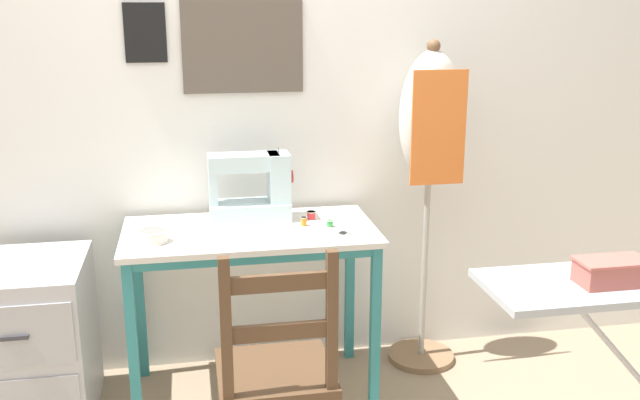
# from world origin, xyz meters

# --- Properties ---
(wall_back) EXTENTS (10.00, 0.07, 2.55)m
(wall_back) POSITION_xyz_m (-0.00, 0.62, 1.28)
(wall_back) COLOR silver
(wall_back) RESTS_ON ground_plane
(sewing_table) EXTENTS (1.06, 0.56, 0.77)m
(sewing_table) POSITION_xyz_m (0.00, 0.27, 0.66)
(sewing_table) COLOR silver
(sewing_table) RESTS_ON ground_plane
(sewing_machine) EXTENTS (0.37, 0.17, 0.32)m
(sewing_machine) POSITION_xyz_m (0.04, 0.42, 0.91)
(sewing_machine) COLOR silver
(sewing_machine) RESTS_ON sewing_table
(fabric_bowl) EXTENTS (0.12, 0.12, 0.05)m
(fabric_bowl) POSITION_xyz_m (-0.40, 0.18, 0.79)
(fabric_bowl) COLOR silver
(fabric_bowl) RESTS_ON sewing_table
(scissors) EXTENTS (0.11, 0.09, 0.01)m
(scissors) POSITION_xyz_m (0.40, 0.14, 0.77)
(scissors) COLOR silver
(scissors) RESTS_ON sewing_table
(thread_spool_near_machine) EXTENTS (0.03, 0.03, 0.04)m
(thread_spool_near_machine) POSITION_xyz_m (0.23, 0.28, 0.79)
(thread_spool_near_machine) COLOR orange
(thread_spool_near_machine) RESTS_ON sewing_table
(thread_spool_mid_table) EXTENTS (0.04, 0.04, 0.04)m
(thread_spool_mid_table) POSITION_xyz_m (0.28, 0.37, 0.78)
(thread_spool_mid_table) COLOR red
(thread_spool_mid_table) RESTS_ON sewing_table
(thread_spool_far_edge) EXTENTS (0.03, 0.03, 0.03)m
(thread_spool_far_edge) POSITION_xyz_m (0.34, 0.25, 0.78)
(thread_spool_far_edge) COLOR green
(thread_spool_far_edge) RESTS_ON sewing_table
(wooden_chair) EXTENTS (0.40, 0.38, 0.94)m
(wooden_chair) POSITION_xyz_m (0.02, -0.40, 0.44)
(wooden_chair) COLOR #513823
(wooden_chair) RESTS_ON ground_plane
(filing_cabinet) EXTENTS (0.46, 0.55, 0.68)m
(filing_cabinet) POSITION_xyz_m (-0.91, 0.25, 0.34)
(filing_cabinet) COLOR #B7B7BC
(filing_cabinet) RESTS_ON ground_plane
(dress_form) EXTENTS (0.32, 0.32, 1.54)m
(dress_form) POSITION_xyz_m (0.83, 0.43, 1.09)
(dress_form) COLOR #846647
(dress_form) RESTS_ON ground_plane
(storage_box) EXTENTS (0.22, 0.12, 0.08)m
(storage_box) POSITION_xyz_m (1.04, -0.72, 0.88)
(storage_box) COLOR #AD564C
(storage_box) RESTS_ON ironing_board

